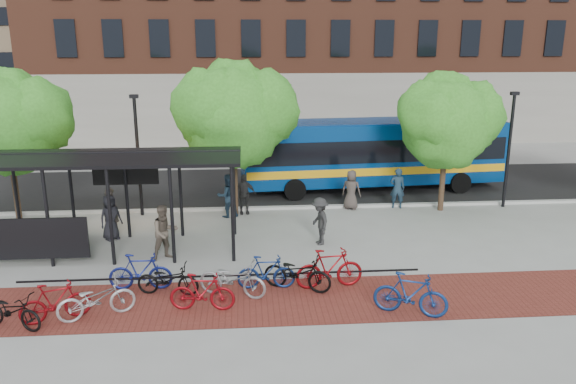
{
  "coord_description": "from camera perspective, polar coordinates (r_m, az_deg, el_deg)",
  "views": [
    {
      "loc": [
        -2.54,
        -19.76,
        7.35
      ],
      "look_at": [
        -0.92,
        1.02,
        1.6
      ],
      "focal_mm": 35.0,
      "sensor_mm": 36.0,
      "label": 1
    }
  ],
  "objects": [
    {
      "name": "building_brick",
      "position": [
        47.52,
        11.45,
        18.33
      ],
      "size": [
        55.0,
        14.0,
        20.0
      ],
      "primitive_type": "cube",
      "color": "brown",
      "rests_on": "ground"
    },
    {
      "name": "pedestrian_9",
      "position": [
        20.53,
        3.24,
        -2.97
      ],
      "size": [
        0.88,
        1.25,
        1.76
      ],
      "primitive_type": "imported",
      "rotation": [
        0.0,
        0.0,
        4.92
      ],
      "color": "#292929",
      "rests_on": "ground"
    },
    {
      "name": "pedestrian_8",
      "position": [
        19.55,
        -12.4,
        -4.04
      ],
      "size": [
        1.17,
        1.09,
        1.92
      ],
      "primitive_type": "imported",
      "rotation": [
        0.0,
        0.0,
        0.51
      ],
      "color": "brown",
      "rests_on": "ground"
    },
    {
      "name": "pedestrian_4",
      "position": [
        24.1,
        -4.53,
        -0.21
      ],
      "size": [
        1.05,
        0.49,
        1.76
      ],
      "primitive_type": "imported",
      "rotation": [
        0.0,
        0.0,
        6.34
      ],
      "color": "#252525",
      "rests_on": "ground"
    },
    {
      "name": "lamp_post_right",
      "position": [
        26.46,
        21.55,
        4.32
      ],
      "size": [
        0.35,
        0.2,
        5.12
      ],
      "color": "black",
      "rests_on": "ground"
    },
    {
      "name": "bike_rack_rail",
      "position": [
        17.32,
        -6.64,
        -9.8
      ],
      "size": [
        12.0,
        0.05,
        0.95
      ],
      "primitive_type": "cube",
      "color": "black",
      "rests_on": "ground"
    },
    {
      "name": "lamp_post_left",
      "position": [
        24.23,
        -15.01,
        3.94
      ],
      "size": [
        0.35,
        0.2,
        5.12
      ],
      "color": "black",
      "rests_on": "ground"
    },
    {
      "name": "bus_shelter",
      "position": [
        20.55,
        -20.15,
        2.24
      ],
      "size": [
        10.6,
        3.07,
        3.6
      ],
      "color": "black",
      "rests_on": "ground"
    },
    {
      "name": "bike_11",
      "position": [
        15.86,
        12.34,
        -10.11
      ],
      "size": [
        2.09,
        1.31,
        1.22
      ],
      "primitive_type": "imported",
      "rotation": [
        0.0,
        0.0,
        1.17
      ],
      "color": "navy",
      "rests_on": "ground"
    },
    {
      "name": "tree_c",
      "position": [
        24.89,
        16.01,
        7.22
      ],
      "size": [
        4.66,
        3.8,
        5.92
      ],
      "color": "#382619",
      "rests_on": "ground"
    },
    {
      "name": "asphalt_street",
      "position": [
        28.83,
        0.75,
        0.66
      ],
      "size": [
        160.0,
        8.0,
        0.01
      ],
      "primitive_type": "cube",
      "color": "black",
      "rests_on": "ground"
    },
    {
      "name": "ground",
      "position": [
        21.24,
        2.7,
        -4.85
      ],
      "size": [
        160.0,
        160.0,
        0.0
      ],
      "primitive_type": "plane",
      "color": "#9E9E99",
      "rests_on": "ground"
    },
    {
      "name": "bike_7",
      "position": [
        17.07,
        -2.22,
        -8.15
      ],
      "size": [
        1.77,
        0.53,
        1.06
      ],
      "primitive_type": "imported",
      "rotation": [
        0.0,
        0.0,
        1.55
      ],
      "color": "navy",
      "rests_on": "ground"
    },
    {
      "name": "tree_b",
      "position": [
        23.3,
        -5.37,
        8.22
      ],
      "size": [
        5.15,
        4.2,
        6.47
      ],
      "color": "#382619",
      "rests_on": "ground"
    },
    {
      "name": "bike_0",
      "position": [
        16.56,
        -26.27,
        -10.76
      ],
      "size": [
        1.97,
        1.34,
        0.98
      ],
      "primitive_type": "imported",
      "rotation": [
        0.0,
        0.0,
        1.16
      ],
      "color": "black",
      "rests_on": "ground"
    },
    {
      "name": "brick_strip",
      "position": [
        16.5,
        -2.15,
        -11.04
      ],
      "size": [
        24.0,
        3.0,
        0.01
      ],
      "primitive_type": "cube",
      "color": "maroon",
      "rests_on": "ground"
    },
    {
      "name": "pedestrian_1",
      "position": [
        22.36,
        -17.54,
        -1.95
      ],
      "size": [
        0.82,
        0.7,
        1.9
      ],
      "primitive_type": "imported",
      "rotation": [
        0.0,
        0.0,
        2.71
      ],
      "color": "#3A322E",
      "rests_on": "ground"
    },
    {
      "name": "bus",
      "position": [
        28.03,
        8.53,
        4.21
      ],
      "size": [
        12.96,
        3.81,
        3.45
      ],
      "rotation": [
        0.0,
        0.0,
        0.08
      ],
      "color": "navy",
      "rests_on": "ground"
    },
    {
      "name": "pedestrian_6",
      "position": [
        24.87,
        6.44,
        0.23
      ],
      "size": [
        1.01,
        0.88,
        1.75
      ],
      "primitive_type": "imported",
      "rotation": [
        0.0,
        0.0,
        2.69
      ],
      "color": "#443B36",
      "rests_on": "ground"
    },
    {
      "name": "bike_8",
      "position": [
        16.97,
        0.96,
        -8.2
      ],
      "size": [
        2.23,
        1.52,
        1.11
      ],
      "primitive_type": "imported",
      "rotation": [
        0.0,
        0.0,
        1.16
      ],
      "color": "black",
      "rests_on": "ground"
    },
    {
      "name": "bike_9",
      "position": [
        17.14,
        4.22,
        -7.75
      ],
      "size": [
        2.12,
        0.8,
        1.24
      ],
      "primitive_type": "imported",
      "rotation": [
        0.0,
        0.0,
        1.68
      ],
      "color": "maroon",
      "rests_on": "ground"
    },
    {
      "name": "tree_a",
      "position": [
        25.13,
        -26.49,
        6.71
      ],
      "size": [
        4.9,
        4.0,
        6.18
      ],
      "color": "#382619",
      "rests_on": "ground"
    },
    {
      "name": "bike_6",
      "position": [
        16.66,
        -5.67,
        -8.77
      ],
      "size": [
        2.2,
        1.41,
        1.09
      ],
      "primitive_type": "imported",
      "rotation": [
        0.0,
        0.0,
        1.21
      ],
      "color": "gray",
      "rests_on": "ground"
    },
    {
      "name": "pedestrian_2",
      "position": [
        23.74,
        -6.15,
        -0.37
      ],
      "size": [
        1.08,
        0.96,
        1.85
      ],
      "primitive_type": "imported",
      "rotation": [
        0.0,
        0.0,
        3.47
      ],
      "color": "#20374C",
      "rests_on": "ground"
    },
    {
      "name": "bike_4",
      "position": [
        17.06,
        -12.1,
        -8.67
      ],
      "size": [
        1.93,
        0.95,
        0.97
      ],
      "primitive_type": "imported",
      "rotation": [
        0.0,
        0.0,
        1.4
      ],
      "color": "black",
      "rests_on": "ground"
    },
    {
      "name": "pedestrian_7",
      "position": [
        25.33,
        11.05,
        0.38
      ],
      "size": [
        0.72,
        0.54,
        1.81
      ],
      "primitive_type": "imported",
      "rotation": [
        0.0,
        0.0,
        2.97
      ],
      "color": "#1C3243",
      "rests_on": "ground"
    },
    {
      "name": "bike_2",
      "position": [
        16.25,
        -18.91,
        -10.23
      ],
      "size": [
        2.19,
        1.43,
        1.09
      ],
      "primitive_type": "imported",
      "rotation": [
        0.0,
        0.0,
        1.95
      ],
      "color": "#A8A8AA",
      "rests_on": "ground"
    },
    {
      "name": "pedestrian_0",
      "position": [
        22.0,
        -17.59,
        -2.47
      ],
      "size": [
        1.0,
        0.96,
        1.73
      ],
      "primitive_type": "imported",
      "rotation": [
        0.0,
        0.0,
        0.69
      ],
      "color": "black",
      "rests_on": "ground"
    },
    {
      "name": "bike_3",
      "position": [
        17.54,
        -14.77,
        -7.85
      ],
      "size": [
        1.92,
        0.59,
        1.14
      ],
      "primitive_type": "imported",
      "rotation": [
        0.0,
        0.0,
        1.54
      ],
      "color": "navy",
      "rests_on": "ground"
    },
    {
      "name": "curb",
      "position": [
        24.99,
        1.58,
        -1.55
      ],
      "size": [
        160.0,
        0.25,
        0.12
      ],
      "primitive_type": "cube",
      "color": "#B7B7B2",
      "rests_on": "ground"
    },
    {
      "name": "bike_5",
      "position": [
        15.95,
        -8.71,
        -10.02
      ],
      "size": [
        1.87,
        0.71,
        1.1
      ],
      "primitive_type": "imported",
      "rotation": [
        0.0,
        0.0,
        1.47
      ],
      "color": "maroon",
      "rests_on": "ground"
    },
    {
      "name": "bike_1",
      "position": [
        16.45,
        -22.58,
        -10.27
      ],
      "size": [
        1.89,
        1.15,
        1.1
      ],
      "primitive_type": "imported",
      "rotation": [
        0.0,
        0.0,
        1.94
      ],
      "color": "maroon",
      "rests_on": "ground"
    }
  ]
}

